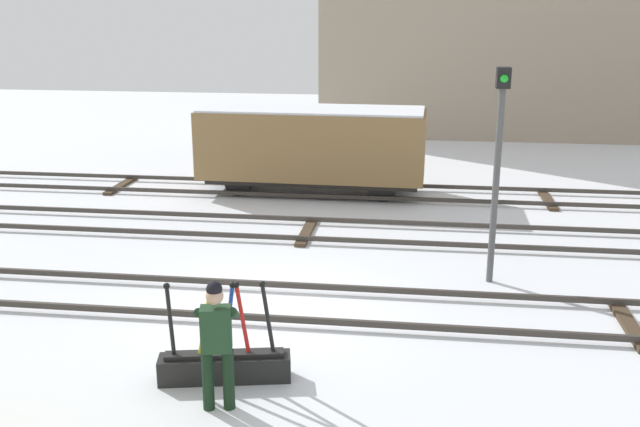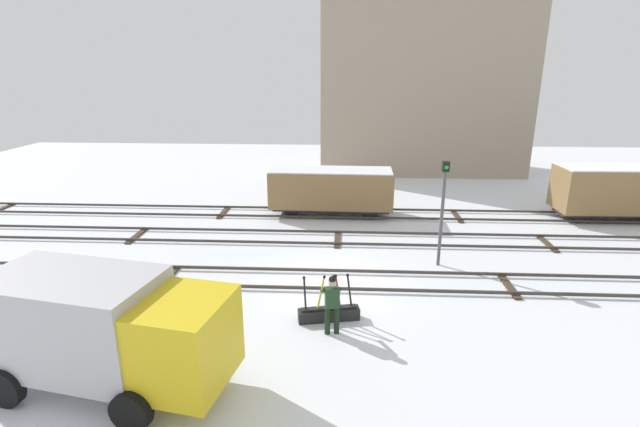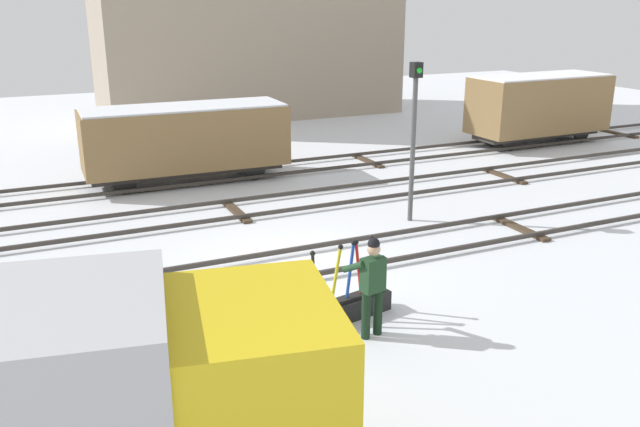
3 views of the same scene
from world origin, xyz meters
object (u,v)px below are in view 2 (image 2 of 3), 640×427
delivery_truck (106,327)px  freight_car_far_end (331,189)px  switch_lever_frame (329,312)px  rail_worker (332,301)px  freight_car_back_track (616,190)px  signal_post (443,203)px

delivery_truck → freight_car_far_end: size_ratio=0.97×
switch_lever_frame → rail_worker: size_ratio=1.05×
freight_car_far_end → switch_lever_frame: bearing=-87.2°
rail_worker → freight_car_far_end: (-0.37, 10.92, 0.37)m
switch_lever_frame → delivery_truck: (-4.87, -3.26, 1.31)m
rail_worker → delivery_truck: (-4.98, -2.56, 0.58)m
switch_lever_frame → freight_car_back_track: (13.36, 10.23, 1.24)m
delivery_truck → freight_car_back_track: 22.68m
switch_lever_frame → delivery_truck: delivery_truck is taller
delivery_truck → freight_car_back_track: size_ratio=1.07×
delivery_truck → freight_car_back_track: (18.23, 13.49, -0.07)m
switch_lever_frame → freight_car_far_end: bearing=79.9°
switch_lever_frame → freight_car_back_track: freight_car_back_track is taller
switch_lever_frame → signal_post: bearing=35.5°
freight_car_back_track → freight_car_far_end: (-13.62, 0.00, -0.14)m
switch_lever_frame → delivery_truck: size_ratio=0.31×
signal_post → freight_car_back_track: (9.41, 6.00, -0.92)m
rail_worker → freight_car_far_end: size_ratio=0.29×
switch_lever_frame → rail_worker: 1.01m
signal_post → freight_car_back_track: size_ratio=0.72×
signal_post → freight_car_back_track: signal_post is taller
rail_worker → delivery_truck: delivery_truck is taller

